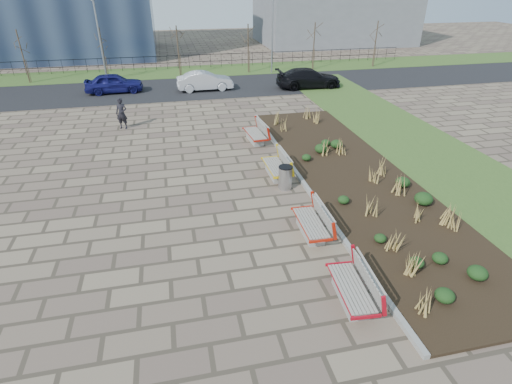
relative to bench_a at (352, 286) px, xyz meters
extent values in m
plane|color=#756550|center=(-3.00, 1.86, -0.50)|extent=(120.00, 120.00, 0.00)
cube|color=black|center=(3.25, 6.86, -0.45)|extent=(4.50, 18.00, 0.10)
cube|color=gray|center=(0.92, 6.86, -0.42)|extent=(0.16, 18.00, 0.15)
cube|color=#33511E|center=(8.00, 6.86, -0.48)|extent=(5.00, 38.00, 0.04)
cube|color=#33511E|center=(-3.00, 29.86, -0.48)|extent=(80.00, 5.00, 0.04)
cube|color=black|center=(-3.00, 23.86, -0.49)|extent=(80.00, 7.00, 0.02)
cylinder|color=#B2B2B7|center=(0.08, 6.52, -0.02)|extent=(0.55, 0.55, 0.96)
imported|color=black|center=(-6.85, 15.49, 0.37)|extent=(0.73, 0.59, 1.74)
imported|color=navy|center=(-7.99, 23.71, 0.22)|extent=(4.16, 1.83, 1.39)
imported|color=#BABCC2|center=(-1.41, 22.99, 0.20)|extent=(4.17, 1.54, 1.36)
imported|color=black|center=(6.43, 22.06, 0.24)|extent=(4.99, 2.10, 1.44)
camera|label=1|loc=(-4.18, -7.28, 7.18)|focal=28.00mm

